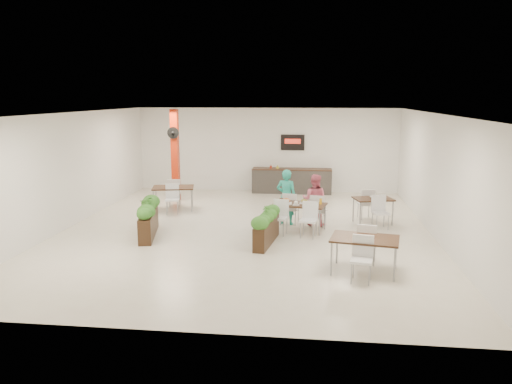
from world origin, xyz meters
The scene contains 12 objects.
ground centered at (0.00, 0.00, 0.00)m, with size 12.00×12.00×0.00m, color beige.
room_shell centered at (0.00, 0.00, 2.01)m, with size 10.10×12.10×3.22m.
red_column centered at (-3.00, 3.79, 1.64)m, with size 0.40×0.41×3.20m.
service_counter centered at (1.00, 5.65, 0.49)m, with size 3.00×0.64×2.20m.
main_table centered at (1.45, 0.27, 0.64)m, with size 1.55×1.85×0.92m.
diner_man centered at (1.06, 0.92, 0.80)m, with size 0.58×0.38×1.60m, color teal.
diner_woman centered at (1.86, 0.92, 0.74)m, with size 0.71×0.56×1.47m, color #E86781.
planter_left centered at (-2.48, -0.74, 0.52)m, with size 0.75×2.00×1.07m.
planter_right centered at (0.69, -1.07, 0.49)m, with size 0.58×1.84×0.96m.
side_table_a centered at (-2.70, 2.37, 0.64)m, with size 1.47×1.67×0.92m.
side_table_b centered at (3.55, 1.28, 0.62)m, with size 1.22×1.67×0.92m.
side_table_c centered at (2.92, -2.91, 0.64)m, with size 1.52×1.67×0.92m.
Camera 1 is at (1.84, -13.09, 3.65)m, focal length 35.00 mm.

